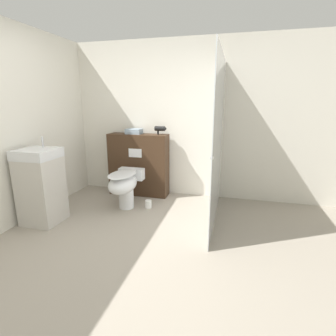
# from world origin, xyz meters

# --- Properties ---
(ground_plane) EXTENTS (12.00, 12.00, 0.00)m
(ground_plane) POSITION_xyz_m (0.00, 0.00, 0.00)
(ground_plane) COLOR #9E9384
(wall_back) EXTENTS (8.00, 0.06, 2.50)m
(wall_back) POSITION_xyz_m (0.00, 2.19, 1.25)
(wall_back) COLOR silver
(wall_back) RESTS_ON ground_plane
(partition_panel) EXTENTS (1.00, 0.30, 1.03)m
(partition_panel) POSITION_xyz_m (-0.49, 1.98, 0.52)
(partition_panel) COLOR #3D2819
(partition_panel) RESTS_ON ground_plane
(shower_glass) EXTENTS (0.04, 1.71, 2.12)m
(shower_glass) POSITION_xyz_m (0.86, 1.31, 1.06)
(shower_glass) COLOR silver
(shower_glass) RESTS_ON ground_plane
(toilet) EXTENTS (0.38, 0.70, 0.56)m
(toilet) POSITION_xyz_m (-0.46, 1.31, 0.37)
(toilet) COLOR white
(toilet) RESTS_ON ground_plane
(sink_vanity) EXTENTS (0.46, 0.45, 1.12)m
(sink_vanity) POSITION_xyz_m (-1.32, 0.64, 0.49)
(sink_vanity) COLOR beige
(sink_vanity) RESTS_ON ground_plane
(hair_drier) EXTENTS (0.19, 0.08, 0.13)m
(hair_drier) POSITION_xyz_m (-0.11, 2.00, 1.12)
(hair_drier) COLOR black
(hair_drier) RESTS_ON partition_panel
(folded_towel) EXTENTS (0.25, 0.20, 0.08)m
(folded_towel) POSITION_xyz_m (-0.56, 1.99, 1.07)
(folded_towel) COLOR #8C9EAD
(folded_towel) RESTS_ON partition_panel
(spare_toilet_roll) EXTENTS (0.10, 0.10, 0.12)m
(spare_toilet_roll) POSITION_xyz_m (-0.14, 1.43, 0.06)
(spare_toilet_roll) COLOR white
(spare_toilet_roll) RESTS_ON ground_plane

